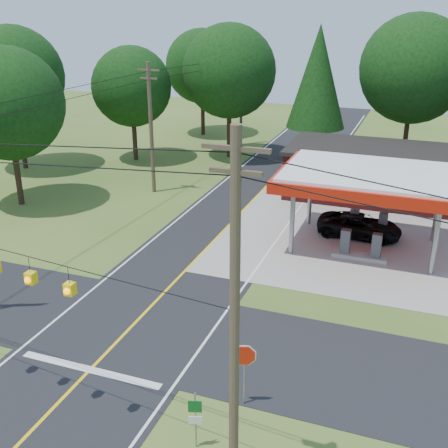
% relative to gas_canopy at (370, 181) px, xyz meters
% --- Properties ---
extents(ground, '(120.00, 120.00, 0.00)m').
position_rel_gas_canopy_xyz_m(ground, '(-9.00, -13.00, -4.27)').
color(ground, '#3A5A1F').
rests_on(ground, ground).
extents(main_highway, '(8.00, 120.00, 0.02)m').
position_rel_gas_canopy_xyz_m(main_highway, '(-9.00, -13.00, -4.26)').
color(main_highway, black).
rests_on(main_highway, ground).
extents(cross_road, '(70.00, 7.00, 0.02)m').
position_rel_gas_canopy_xyz_m(cross_road, '(-9.00, -13.00, -4.25)').
color(cross_road, black).
rests_on(cross_road, ground).
extents(lane_center_yellow, '(0.15, 110.00, 0.00)m').
position_rel_gas_canopy_xyz_m(lane_center_yellow, '(-9.00, -13.00, -4.24)').
color(lane_center_yellow, yellow).
rests_on(lane_center_yellow, main_highway).
extents(gas_canopy, '(10.60, 7.40, 4.88)m').
position_rel_gas_canopy_xyz_m(gas_canopy, '(0.00, 0.00, 0.00)').
color(gas_canopy, gray).
rests_on(gas_canopy, ground).
extents(convenience_store, '(16.40, 7.55, 3.80)m').
position_rel_gas_canopy_xyz_m(convenience_store, '(1.00, 9.98, -2.35)').
color(convenience_store, maroon).
rests_on(convenience_store, ground).
extents(utility_pole_near_right, '(1.80, 0.30, 11.50)m').
position_rel_gas_canopy_xyz_m(utility_pole_near_right, '(-1.50, -20.00, 1.69)').
color(utility_pole_near_right, '#473828').
rests_on(utility_pole_near_right, ground).
extents(utility_pole_far_left, '(1.80, 0.30, 10.00)m').
position_rel_gas_canopy_xyz_m(utility_pole_far_left, '(-17.00, 5.00, 0.93)').
color(utility_pole_far_left, '#473828').
rests_on(utility_pole_far_left, ground).
extents(utility_pole_north, '(0.30, 0.30, 9.50)m').
position_rel_gas_canopy_xyz_m(utility_pole_north, '(-15.50, 22.00, 0.48)').
color(utility_pole_north, '#473828').
rests_on(utility_pole_north, ground).
extents(overhead_beacons, '(17.04, 2.04, 1.03)m').
position_rel_gas_canopy_xyz_m(overhead_beacons, '(-10.00, -19.00, 1.95)').
color(overhead_beacons, black).
rests_on(overhead_beacons, ground).
extents(treeline_backdrop, '(70.27, 51.59, 13.30)m').
position_rel_gas_canopy_xyz_m(treeline_backdrop, '(-8.18, 11.01, 3.22)').
color(treeline_backdrop, '#332316').
rests_on(treeline_backdrop, ground).
extents(suv_car, '(5.44, 5.44, 1.47)m').
position_rel_gas_canopy_xyz_m(suv_car, '(-0.50, 1.50, -3.53)').
color(suv_car, black).
rests_on(suv_car, ground).
extents(octagonal_stop_sign, '(0.88, 0.31, 2.65)m').
position_rel_gas_canopy_xyz_m(octagonal_stop_sign, '(-2.36, -16.36, -2.28)').
color(octagonal_stop_sign, gray).
rests_on(octagonal_stop_sign, ground).
extents(route_sign_post, '(0.45, 0.17, 2.26)m').
position_rel_gas_canopy_xyz_m(route_sign_post, '(-3.20, -19.02, -2.92)').
color(route_sign_post, gray).
rests_on(route_sign_post, ground).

